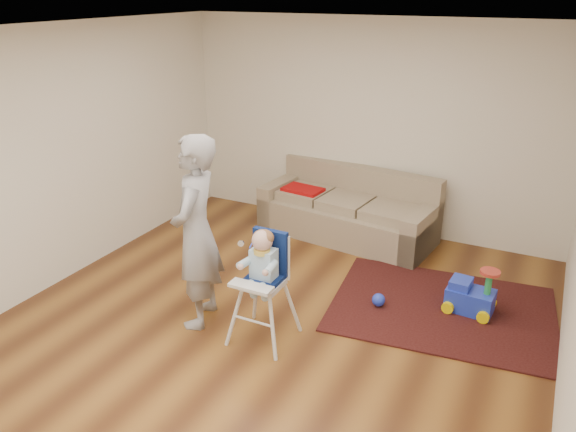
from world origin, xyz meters
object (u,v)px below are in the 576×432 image
at_px(ride_on_toy, 471,289).
at_px(adult, 196,233).
at_px(sofa, 347,205).
at_px(toy_ball, 378,300).
at_px(high_chair, 263,288).
at_px(side_table, 307,206).

xyz_separation_m(ride_on_toy, adult, (-2.31, -1.30, 0.66)).
relative_size(sofa, adult, 1.25).
xyz_separation_m(ride_on_toy, toy_ball, (-0.84, -0.32, -0.18)).
xyz_separation_m(high_chair, adult, (-0.70, 0.00, 0.40)).
bearing_deg(high_chair, side_table, 106.35).
distance_m(toy_ball, adult, 1.96).
distance_m(side_table, high_chair, 2.76).
bearing_deg(sofa, toy_ball, -51.11).
distance_m(sofa, side_table, 0.68).
bearing_deg(ride_on_toy, high_chair, -136.76).
bearing_deg(toy_ball, high_chair, -128.42).
relative_size(ride_on_toy, toy_ball, 3.68).
height_order(ride_on_toy, adult, adult).
distance_m(ride_on_toy, high_chair, 2.09).
bearing_deg(high_chair, ride_on_toy, 38.73).
bearing_deg(ride_on_toy, side_table, 155.31).
distance_m(toy_ball, high_chair, 1.33).
xyz_separation_m(toy_ball, high_chair, (-0.78, -0.98, 0.44)).
relative_size(side_table, adult, 0.27).
distance_m(sofa, adult, 2.58).
xyz_separation_m(side_table, toy_ball, (1.56, -1.65, -0.16)).
bearing_deg(sofa, ride_on_toy, -26.58).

